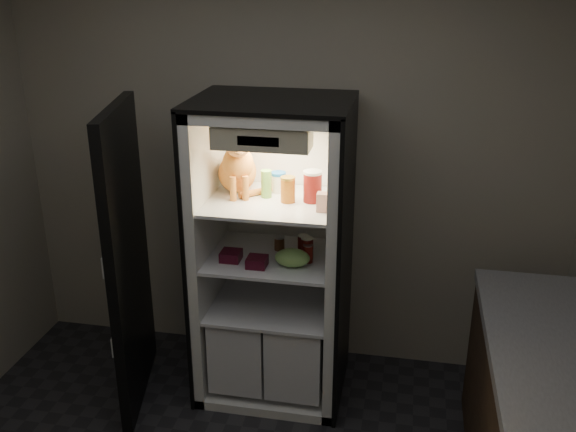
% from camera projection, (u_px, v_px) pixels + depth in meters
% --- Properties ---
extents(room_shell, '(3.60, 3.60, 3.60)m').
position_uv_depth(room_shell, '(194.00, 237.00, 2.38)').
color(room_shell, white).
rests_on(room_shell, floor).
extents(refrigerator, '(0.90, 0.72, 1.88)m').
position_uv_depth(refrigerator, '(274.00, 273.00, 3.95)').
color(refrigerator, white).
rests_on(refrigerator, floor).
extents(fridge_door, '(0.25, 0.86, 1.85)m').
position_uv_depth(fridge_door, '(128.00, 262.00, 3.81)').
color(fridge_door, black).
rests_on(fridge_door, floor).
extents(tabby_cat, '(0.41, 0.44, 0.45)m').
position_uv_depth(tabby_cat, '(238.00, 166.00, 3.77)').
color(tabby_cat, orange).
rests_on(tabby_cat, refrigerator).
extents(parmesan_shaker, '(0.06, 0.06, 0.16)m').
position_uv_depth(parmesan_shaker, '(266.00, 184.00, 3.74)').
color(parmesan_shaker, green).
rests_on(parmesan_shaker, refrigerator).
extents(mayo_tub, '(0.09, 0.09, 0.12)m').
position_uv_depth(mayo_tub, '(278.00, 182.00, 3.83)').
color(mayo_tub, white).
rests_on(mayo_tub, refrigerator).
extents(salsa_jar, '(0.09, 0.09, 0.15)m').
position_uv_depth(salsa_jar, '(288.00, 189.00, 3.66)').
color(salsa_jar, maroon).
rests_on(salsa_jar, refrigerator).
extents(pepper_jar, '(0.11, 0.11, 0.18)m').
position_uv_depth(pepper_jar, '(313.00, 186.00, 3.66)').
color(pepper_jar, maroon).
rests_on(pepper_jar, refrigerator).
extents(cream_carton, '(0.06, 0.06, 0.11)m').
position_uv_depth(cream_carton, '(322.00, 202.00, 3.53)').
color(cream_carton, white).
rests_on(cream_carton, refrigerator).
extents(soda_can_a, '(0.07, 0.07, 0.12)m').
position_uv_depth(soda_can_a, '(303.00, 245.00, 3.84)').
color(soda_can_a, black).
rests_on(soda_can_a, refrigerator).
extents(soda_can_b, '(0.07, 0.07, 0.14)m').
position_uv_depth(soda_can_b, '(307.00, 248.00, 3.77)').
color(soda_can_b, black).
rests_on(soda_can_b, refrigerator).
extents(soda_can_c, '(0.06, 0.06, 0.11)m').
position_uv_depth(soda_can_c, '(308.00, 253.00, 3.73)').
color(soda_can_c, black).
rests_on(soda_can_c, refrigerator).
extents(condiment_jar, '(0.06, 0.06, 0.09)m').
position_uv_depth(condiment_jar, '(279.00, 243.00, 3.90)').
color(condiment_jar, brown).
rests_on(condiment_jar, refrigerator).
extents(grape_bag, '(0.20, 0.15, 0.10)m').
position_uv_depth(grape_bag, '(292.00, 258.00, 3.69)').
color(grape_bag, '#81C15A').
rests_on(grape_bag, refrigerator).
extents(berry_box_left, '(0.12, 0.12, 0.06)m').
position_uv_depth(berry_box_left, '(231.00, 256.00, 3.77)').
color(berry_box_left, '#520D1F').
rests_on(berry_box_left, refrigerator).
extents(berry_box_right, '(0.11, 0.11, 0.06)m').
position_uv_depth(berry_box_right, '(257.00, 262.00, 3.69)').
color(berry_box_right, '#520D1F').
rests_on(berry_box_right, refrigerator).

